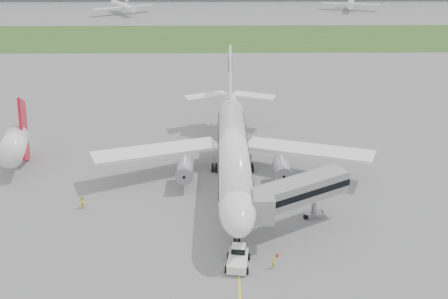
{
  "coord_description": "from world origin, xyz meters",
  "views": [
    {
      "loc": [
        -2.44,
        -71.9,
        39.9
      ],
      "look_at": [
        -1.57,
        2.0,
        6.36
      ],
      "focal_mm": 40.0,
      "sensor_mm": 36.0,
      "label": 1
    }
  ],
  "objects_px": {
    "airliner": "(233,146)",
    "pushback_tug": "(238,258)",
    "jet_bridge": "(295,193)",
    "ground_crew_near": "(273,262)",
    "neighbor_aircraft": "(15,144)"
  },
  "relations": [
    {
      "from": "jet_bridge",
      "to": "neighbor_aircraft",
      "type": "distance_m",
      "value": 50.14
    },
    {
      "from": "pushback_tug",
      "to": "neighbor_aircraft",
      "type": "distance_m",
      "value": 47.26
    },
    {
      "from": "airliner",
      "to": "neighbor_aircraft",
      "type": "xyz_separation_m",
      "value": [
        -38.02,
        3.27,
        -0.75
      ]
    },
    {
      "from": "jet_bridge",
      "to": "ground_crew_near",
      "type": "bearing_deg",
      "value": -141.91
    },
    {
      "from": "jet_bridge",
      "to": "ground_crew_near",
      "type": "xyz_separation_m",
      "value": [
        -3.87,
        -9.38,
        -4.71
      ]
    },
    {
      "from": "pushback_tug",
      "to": "ground_crew_near",
      "type": "xyz_separation_m",
      "value": [
        4.43,
        -0.8,
        -0.17
      ]
    },
    {
      "from": "pushback_tug",
      "to": "airliner",
      "type": "bearing_deg",
      "value": 96.94
    },
    {
      "from": "pushback_tug",
      "to": "jet_bridge",
      "type": "relative_size",
      "value": 0.31
    },
    {
      "from": "airliner",
      "to": "ground_crew_near",
      "type": "bearing_deg",
      "value": -80.17
    },
    {
      "from": "airliner",
      "to": "ground_crew_near",
      "type": "xyz_separation_m",
      "value": [
        4.4,
        -25.37,
        -4.8
      ]
    },
    {
      "from": "airliner",
      "to": "pushback_tug",
      "type": "relative_size",
      "value": 11.59
    },
    {
      "from": "neighbor_aircraft",
      "to": "ground_crew_near",
      "type": "bearing_deg",
      "value": -46.09
    },
    {
      "from": "airliner",
      "to": "ground_crew_near",
      "type": "relative_size",
      "value": 31.4
    },
    {
      "from": "jet_bridge",
      "to": "ground_crew_near",
      "type": "height_order",
      "value": "jet_bridge"
    },
    {
      "from": "pushback_tug",
      "to": "ground_crew_near",
      "type": "distance_m",
      "value": 4.5
    }
  ]
}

